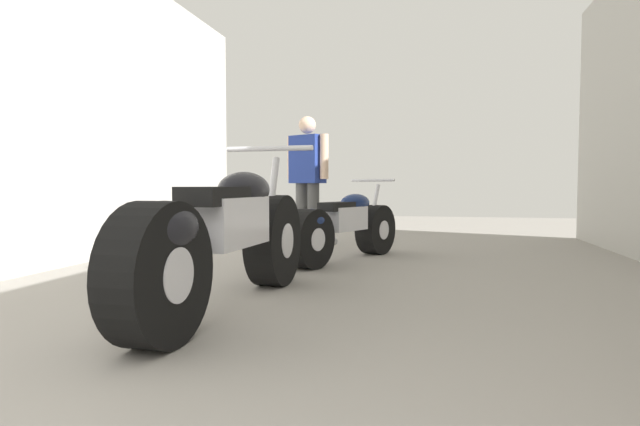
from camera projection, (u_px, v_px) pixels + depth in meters
ground_plane at (342, 286)px, 3.79m from camera, size 17.80×17.80×0.00m
garage_partition_left at (29, 88)px, 4.28m from camera, size 0.08×8.16×3.09m
motorcycle_maroon_cruiser at (226, 238)px, 3.01m from camera, size 0.65×2.19×1.02m
motorcycle_black_naked at (343, 227)px, 5.01m from camera, size 0.89×1.68×0.81m
mechanic_in_blue at (307, 173)px, 6.36m from camera, size 0.62×0.39×1.59m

